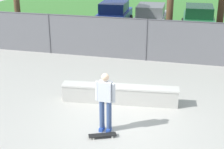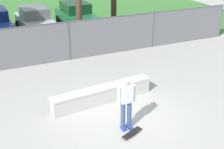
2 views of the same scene
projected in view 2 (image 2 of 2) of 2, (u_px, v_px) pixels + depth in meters
ground_plane at (125, 119)px, 10.61m from camera, size 80.00×80.00×0.00m
grass_strip at (31, 16)px, 24.28m from camera, size 31.35×20.00×0.02m
concrete_ledge at (103, 94)px, 11.58m from camera, size 4.06×0.89×0.64m
skateboarder at (126, 101)px, 9.69m from camera, size 0.60×0.29×1.82m
skateboard at (132, 133)px, 9.74m from camera, size 0.81×0.51×0.09m
chainlink_fence at (69, 39)px, 15.29m from camera, size 19.42×0.07×1.99m
car_silver at (35, 20)px, 19.73m from camera, size 2.12×4.25×1.66m
car_green at (76, 15)px, 21.12m from camera, size 2.12×4.25×1.66m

